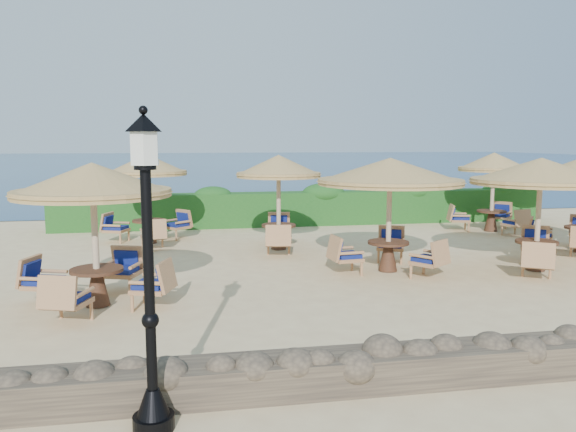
{
  "coord_description": "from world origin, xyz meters",
  "views": [
    {
      "loc": [
        -4.4,
        -12.57,
        3.04
      ],
      "look_at": [
        -2.09,
        0.17,
        1.3
      ],
      "focal_mm": 35.0,
      "sensor_mm": 36.0,
      "label": 1
    }
  ],
  "objects_px": {
    "cafe_set_3": "(148,184)",
    "cafe_set_4": "(279,181)",
    "lamp_post": "(149,287)",
    "cafe_set_2": "(540,183)",
    "cafe_set_5": "(493,179)",
    "cafe_set_1": "(390,185)",
    "cafe_set_0": "(94,208)",
    "extra_parasol": "(540,166)"
  },
  "relations": [
    {
      "from": "extra_parasol",
      "to": "cafe_set_5",
      "type": "height_order",
      "value": "cafe_set_5"
    },
    {
      "from": "lamp_post",
      "to": "cafe_set_2",
      "type": "distance_m",
      "value": 10.36
    },
    {
      "from": "cafe_set_2",
      "to": "cafe_set_0",
      "type": "bearing_deg",
      "value": -173.26
    },
    {
      "from": "cafe_set_3",
      "to": "cafe_set_5",
      "type": "xyz_separation_m",
      "value": [
        11.23,
        0.24,
        -0.01
      ]
    },
    {
      "from": "cafe_set_1",
      "to": "cafe_set_5",
      "type": "relative_size",
      "value": 1.26
    },
    {
      "from": "cafe_set_1",
      "to": "extra_parasol",
      "type": "bearing_deg",
      "value": 35.89
    },
    {
      "from": "cafe_set_2",
      "to": "lamp_post",
      "type": "bearing_deg",
      "value": -144.92
    },
    {
      "from": "cafe_set_1",
      "to": "cafe_set_5",
      "type": "distance_m",
      "value": 7.39
    },
    {
      "from": "cafe_set_3",
      "to": "cafe_set_0",
      "type": "bearing_deg",
      "value": -94.76
    },
    {
      "from": "cafe_set_0",
      "to": "cafe_set_5",
      "type": "relative_size",
      "value": 1.07
    },
    {
      "from": "cafe_set_3",
      "to": "cafe_set_4",
      "type": "bearing_deg",
      "value": -23.74
    },
    {
      "from": "lamp_post",
      "to": "cafe_set_3",
      "type": "bearing_deg",
      "value": 93.74
    },
    {
      "from": "extra_parasol",
      "to": "cafe_set_1",
      "type": "relative_size",
      "value": 0.71
    },
    {
      "from": "cafe_set_1",
      "to": "cafe_set_4",
      "type": "xyz_separation_m",
      "value": [
        -2.09,
        3.09,
        -0.1
      ]
    },
    {
      "from": "cafe_set_1",
      "to": "cafe_set_2",
      "type": "xyz_separation_m",
      "value": [
        3.45,
        -0.56,
        0.05
      ]
    },
    {
      "from": "lamp_post",
      "to": "cafe_set_5",
      "type": "distance_m",
      "value": 15.54
    },
    {
      "from": "lamp_post",
      "to": "cafe_set_4",
      "type": "height_order",
      "value": "lamp_post"
    },
    {
      "from": "cafe_set_0",
      "to": "cafe_set_5",
      "type": "height_order",
      "value": "same"
    },
    {
      "from": "cafe_set_2",
      "to": "cafe_set_4",
      "type": "relative_size",
      "value": 1.11
    },
    {
      "from": "extra_parasol",
      "to": "cafe_set_2",
      "type": "height_order",
      "value": "cafe_set_2"
    },
    {
      "from": "extra_parasol",
      "to": "cafe_set_2",
      "type": "xyz_separation_m",
      "value": [
        -4.13,
        -6.05,
        -0.1
      ]
    },
    {
      "from": "lamp_post",
      "to": "cafe_set_5",
      "type": "xyz_separation_m",
      "value": [
        10.5,
        11.45,
        0.23
      ]
    },
    {
      "from": "cafe_set_0",
      "to": "cafe_set_3",
      "type": "bearing_deg",
      "value": 85.24
    },
    {
      "from": "extra_parasol",
      "to": "cafe_set_2",
      "type": "relative_size",
      "value": 0.75
    },
    {
      "from": "cafe_set_3",
      "to": "cafe_set_4",
      "type": "xyz_separation_m",
      "value": [
        3.66,
        -1.61,
        0.13
      ]
    },
    {
      "from": "extra_parasol",
      "to": "cafe_set_0",
      "type": "relative_size",
      "value": 0.84
    },
    {
      "from": "cafe_set_0",
      "to": "cafe_set_1",
      "type": "relative_size",
      "value": 0.85
    },
    {
      "from": "cafe_set_1",
      "to": "cafe_set_2",
      "type": "relative_size",
      "value": 1.06
    },
    {
      "from": "cafe_set_3",
      "to": "cafe_set_4",
      "type": "height_order",
      "value": "same"
    },
    {
      "from": "cafe_set_0",
      "to": "cafe_set_5",
      "type": "bearing_deg",
      "value": 29.5
    },
    {
      "from": "lamp_post",
      "to": "extra_parasol",
      "type": "relative_size",
      "value": 1.38
    },
    {
      "from": "cafe_set_0",
      "to": "cafe_set_3",
      "type": "xyz_separation_m",
      "value": [
        0.53,
        6.41,
        -0.05
      ]
    },
    {
      "from": "cafe_set_0",
      "to": "cafe_set_3",
      "type": "height_order",
      "value": "same"
    },
    {
      "from": "lamp_post",
      "to": "cafe_set_2",
      "type": "relative_size",
      "value": 1.04
    },
    {
      "from": "cafe_set_5",
      "to": "cafe_set_3",
      "type": "bearing_deg",
      "value": -178.75
    },
    {
      "from": "cafe_set_1",
      "to": "cafe_set_5",
      "type": "bearing_deg",
      "value": 42.02
    },
    {
      "from": "cafe_set_0",
      "to": "cafe_set_2",
      "type": "bearing_deg",
      "value": 6.74
    },
    {
      "from": "lamp_post",
      "to": "extra_parasol",
      "type": "height_order",
      "value": "lamp_post"
    },
    {
      "from": "cafe_set_1",
      "to": "cafe_set_2",
      "type": "height_order",
      "value": "same"
    },
    {
      "from": "cafe_set_5",
      "to": "cafe_set_4",
      "type": "bearing_deg",
      "value": -166.27
    },
    {
      "from": "cafe_set_0",
      "to": "cafe_set_2",
      "type": "relative_size",
      "value": 0.9
    },
    {
      "from": "lamp_post",
      "to": "cafe_set_0",
      "type": "height_order",
      "value": "lamp_post"
    }
  ]
}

